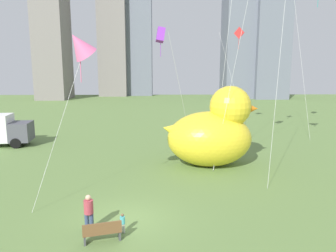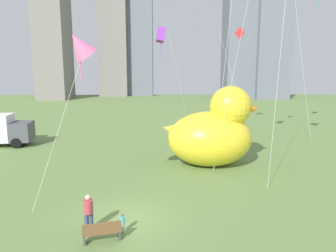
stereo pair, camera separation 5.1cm
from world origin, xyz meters
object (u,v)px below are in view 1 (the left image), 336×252
at_px(kite_pink, 79,45).
at_px(park_bench, 102,231).
at_px(giant_inflatable_duck, 213,132).
at_px(kite_purple, 161,36).
at_px(person_adult, 89,211).
at_px(person_child, 123,222).
at_px(kite_red, 239,37).

bearing_deg(kite_pink, park_bench, -67.37).
height_order(giant_inflatable_duck, kite_purple, kite_purple).
relative_size(person_adult, kite_purple, 0.16).
bearing_deg(kite_purple, giant_inflatable_duck, -49.14).
bearing_deg(park_bench, person_child, 45.50).
bearing_deg(person_child, person_adult, 171.50).
distance_m(giant_inflatable_duck, kite_purple, 9.00).
xyz_separation_m(park_bench, person_child, (0.73, 0.74, 0.01)).
distance_m(park_bench, person_child, 1.04).
xyz_separation_m(giant_inflatable_duck, kite_purple, (-3.67, 4.24, 7.04)).
distance_m(person_adult, kite_pink, 7.43).
bearing_deg(kite_red, kite_pink, -120.35).
height_order(kite_pink, kite_red, kite_red).
distance_m(kite_pink, kite_purple, 12.17).
xyz_separation_m(park_bench, kite_red, (10.84, 23.95, 9.70)).
relative_size(kite_red, kite_purple, 1.11).
relative_size(giant_inflatable_duck, kite_red, 0.61).
distance_m(person_adult, giant_inflatable_duck, 11.76).
xyz_separation_m(person_child, giant_inflatable_duck, (5.34, 9.68, 1.95)).
bearing_deg(kite_red, kite_purple, -132.25).
bearing_deg(person_adult, person_child, -8.50).
bearing_deg(kite_purple, kite_red, 47.75).
xyz_separation_m(park_bench, kite_purple, (2.40, 14.67, 9.00)).
distance_m(person_child, kite_red, 27.11).
bearing_deg(kite_purple, person_child, -96.84).
bearing_deg(giant_inflatable_duck, kite_red, 70.60).
distance_m(park_bench, giant_inflatable_duck, 12.22).
bearing_deg(person_child, kite_pink, 130.18).
relative_size(kite_pink, kite_red, 0.78).
xyz_separation_m(kite_pink, kite_red, (12.16, 20.77, 2.20)).
relative_size(giant_inflatable_duck, kite_purple, 0.68).
height_order(park_bench, person_child, park_bench).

